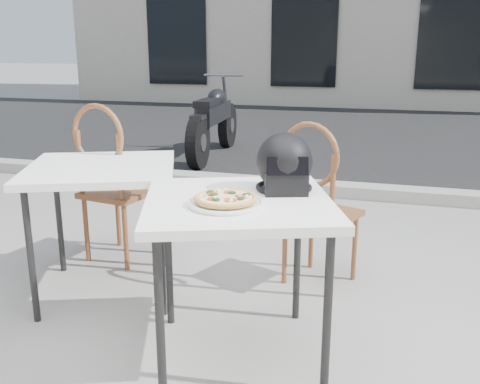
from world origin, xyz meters
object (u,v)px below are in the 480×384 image
(cafe_table_main, at_px, (238,214))
(helmet, at_px, (284,165))
(cafe_chair_main, at_px, (316,196))
(plate, at_px, (226,203))
(pizza, at_px, (226,198))
(cafe_table_side, at_px, (101,177))
(motorcycle, at_px, (214,122))
(cafe_chair_side, at_px, (111,175))

(cafe_table_main, xyz_separation_m, helmet, (0.17, 0.20, 0.19))
(helmet, height_order, cafe_chair_main, helmet)
(cafe_table_main, bearing_deg, plate, -101.90)
(pizza, bearing_deg, plate, -99.56)
(helmet, height_order, cafe_table_side, helmet)
(plate, bearing_deg, helmet, 58.57)
(cafe_table_main, distance_m, motorcycle, 4.87)
(motorcycle, bearing_deg, cafe_chair_main, -66.39)
(cafe_table_side, distance_m, motorcycle, 4.18)
(pizza, relative_size, helmet, 0.87)
(plate, bearing_deg, pizza, 80.44)
(cafe_chair_main, bearing_deg, cafe_table_main, 97.81)
(pizza, xyz_separation_m, cafe_chair_side, (-1.14, 1.01, -0.21))
(cafe_table_main, distance_m, cafe_chair_side, 1.47)
(cafe_chair_side, height_order, motorcycle, cafe_chair_side)
(plate, height_order, motorcycle, motorcycle)
(pizza, height_order, helmet, helmet)
(pizza, bearing_deg, cafe_table_main, 78.09)
(plate, relative_size, cafe_chair_side, 0.33)
(helmet, bearing_deg, cafe_table_main, -148.45)
(cafe_table_main, relative_size, motorcycle, 0.49)
(cafe_chair_side, bearing_deg, cafe_table_side, 124.28)
(helmet, height_order, motorcycle, motorcycle)
(helmet, relative_size, cafe_chair_main, 0.34)
(cafe_table_main, height_order, helmet, helmet)
(pizza, bearing_deg, cafe_chair_side, 138.46)
(plate, distance_m, helmet, 0.38)
(plate, relative_size, cafe_table_side, 0.34)
(cafe_table_main, distance_m, helmet, 0.32)
(pizza, relative_size, cafe_chair_main, 0.29)
(plate, bearing_deg, cafe_table_side, 148.93)
(motorcycle, bearing_deg, plate, -74.29)
(cafe_table_main, relative_size, helmet, 3.07)
(helmet, distance_m, cafe_chair_side, 1.53)
(cafe_table_main, height_order, motorcycle, motorcycle)
(cafe_chair_main, relative_size, cafe_table_side, 0.96)
(cafe_table_main, relative_size, cafe_table_side, 0.99)
(cafe_table_main, bearing_deg, pizza, -101.91)
(helmet, distance_m, cafe_chair_main, 0.76)
(cafe_table_main, bearing_deg, cafe_chair_main, 75.75)
(pizza, distance_m, motorcycle, 4.98)
(cafe_table_main, distance_m, plate, 0.14)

